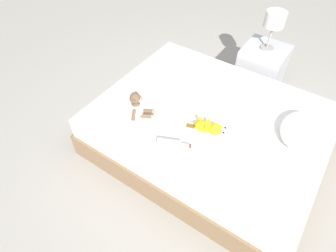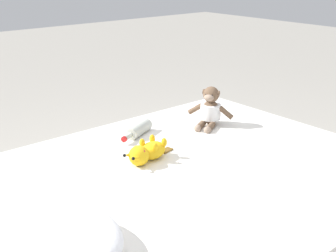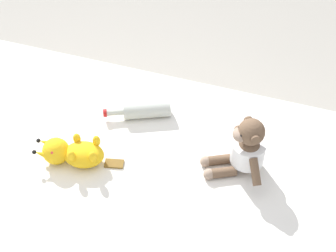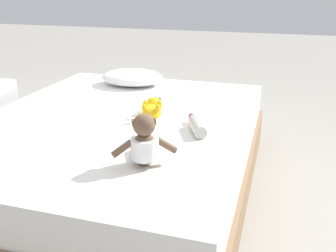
# 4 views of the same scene
# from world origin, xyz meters

# --- Properties ---
(bed) EXTENTS (1.59, 2.02, 0.46)m
(bed) POSITION_xyz_m (0.00, 0.00, 0.23)
(bed) COLOR #846647
(bed) RESTS_ON ground_plane
(plush_monkey) EXTENTS (0.27, 0.25, 0.24)m
(plush_monkey) POSITION_xyz_m (0.37, -0.53, 0.56)
(plush_monkey) COLOR brown
(plush_monkey) RESTS_ON bed
(plush_yellow_creature) EXTENTS (0.15, 0.33, 0.10)m
(plush_yellow_creature) POSITION_xyz_m (0.21, 0.08, 0.51)
(plush_yellow_creature) COLOR yellow
(plush_yellow_creature) RESTS_ON bed
(glass_bottle) EXTENTS (0.15, 0.26, 0.07)m
(glass_bottle) POSITION_xyz_m (0.51, -0.10, 0.49)
(glass_bottle) COLOR #B7BCB2
(glass_bottle) RESTS_ON bed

